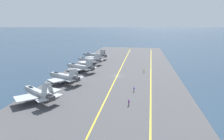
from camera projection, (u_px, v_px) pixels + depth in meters
The scene contains 12 objects.
ground_plane at pixel (117, 77), 84.64m from camera, with size 2000.00×2000.00×0.00m, color #23384C.
carrier_deck at pixel (117, 76), 84.59m from camera, with size 199.72×51.05×0.40m, color #424244.
deck_stripe_foul_line at pixel (151, 77), 82.49m from camera, with size 179.75×0.36×0.01m, color yellow.
deck_stripe_centerline at pixel (117, 76), 84.54m from camera, with size 179.75×0.36×0.01m, color yellow.
parked_jet_nearest at pixel (38, 93), 56.82m from camera, with size 13.32×15.26×6.53m.
parked_jet_second at pixel (63, 77), 73.56m from camera, with size 12.44×15.62×6.06m.
parked_jet_third at pixel (80, 67), 90.45m from camera, with size 12.21×15.94×5.96m.
parked_jet_fourth at pixel (89, 60), 106.80m from camera, with size 14.01×15.49×6.16m.
parked_jet_fifth at pixel (95, 55), 122.20m from camera, with size 13.23×17.13×6.08m.
crew_yellow_vest at pixel (144, 71), 89.46m from camera, with size 0.30×0.41×1.78m.
crew_purple_vest at pixel (129, 102), 53.90m from camera, with size 0.45×0.46×1.77m.
crew_blue_vest at pixel (134, 89), 64.85m from camera, with size 0.42×0.46×1.70m.
Camera 1 is at (-81.10, -10.07, 22.29)m, focal length 32.00 mm.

